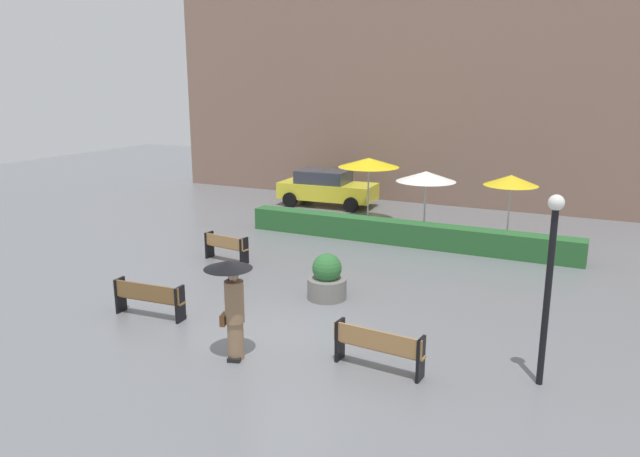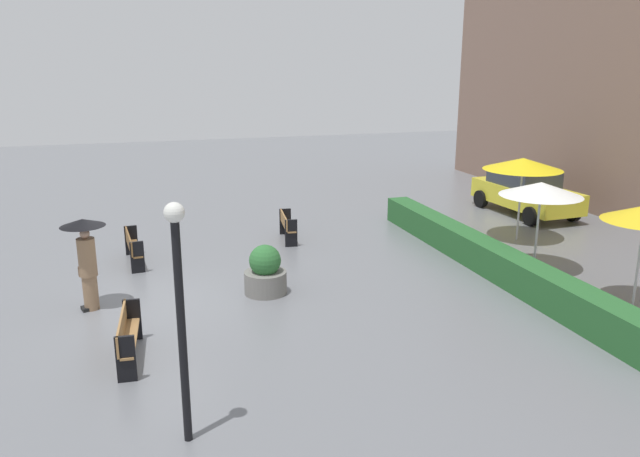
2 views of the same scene
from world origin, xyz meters
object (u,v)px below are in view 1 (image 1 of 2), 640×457
object	(u,v)px
patio_umbrella_yellow	(369,163)
parked_car	(327,187)
patio_umbrella_yellow_far	(511,180)
bench_near_right	(378,346)
planter_pot	(327,279)
bench_far_left	(226,246)
bench_near_left	(148,297)
patio_umbrella_white	(426,176)
pedestrian_with_umbrella	(232,296)
lamp_post	(550,270)

from	to	relation	value
patio_umbrella_yellow	parked_car	distance (m)	3.89
parked_car	patio_umbrella_yellow_far	bearing A→B (deg)	-19.22
bench_near_right	planter_pot	world-z (taller)	planter_pot
bench_far_left	bench_near_left	distance (m)	4.63
patio_umbrella_yellow_far	bench_near_right	bearing A→B (deg)	-93.50
bench_near_right	patio_umbrella_yellow_far	size ratio (longest dim) A/B	0.79
patio_umbrella_white	parked_car	xyz separation A→B (m)	(-5.45, 3.48, -1.35)
patio_umbrella_white	planter_pot	bearing A→B (deg)	-93.69
parked_car	pedestrian_with_umbrella	bearing A→B (deg)	-71.71
planter_pot	patio_umbrella_white	size ratio (longest dim) A/B	0.50
planter_pot	lamp_post	distance (m)	6.12
bench_far_left	patio_umbrella_yellow	bearing A→B (deg)	73.56
patio_umbrella_yellow	parked_car	world-z (taller)	patio_umbrella_yellow
planter_pot	patio_umbrella_yellow	size ratio (longest dim) A/B	0.47
bench_far_left	pedestrian_with_umbrella	distance (m)	6.80
patio_umbrella_white	bench_near_left	bearing A→B (deg)	-110.14
patio_umbrella_yellow	patio_umbrella_yellow_far	xyz separation A→B (m)	(5.38, -0.66, -0.21)
bench_near_left	parked_car	size ratio (longest dim) A/B	0.43
bench_near_right	patio_umbrella_yellow	bearing A→B (deg)	112.37
pedestrian_with_umbrella	patio_umbrella_white	world-z (taller)	patio_umbrella_white
patio_umbrella_yellow	parked_car	size ratio (longest dim) A/B	0.59
patio_umbrella_yellow_far	bench_far_left	bearing A→B (deg)	-140.38
bench_near_left	patio_umbrella_yellow_far	world-z (taller)	patio_umbrella_yellow_far
pedestrian_with_umbrella	lamp_post	bearing A→B (deg)	15.62
bench_near_right	patio_umbrella_white	world-z (taller)	patio_umbrella_white
bench_near_right	pedestrian_with_umbrella	xyz separation A→B (m)	(-2.76, -0.77, 0.80)
lamp_post	patio_umbrella_yellow_far	world-z (taller)	lamp_post
bench_near_right	pedestrian_with_umbrella	world-z (taller)	pedestrian_with_umbrella
bench_near_left	planter_pot	xyz separation A→B (m)	(3.22, 2.95, 0.00)
pedestrian_with_umbrella	parked_car	xyz separation A→B (m)	(-4.77, 14.45, -0.49)
bench_near_left	planter_pot	size ratio (longest dim) A/B	1.54
patio_umbrella_yellow	patio_umbrella_white	size ratio (longest dim) A/B	1.07
planter_pot	patio_umbrella_yellow_far	world-z (taller)	patio_umbrella_yellow_far
bench_far_left	patio_umbrella_yellow_far	size ratio (longest dim) A/B	0.67
bench_far_left	planter_pot	distance (m)	4.46
lamp_post	patio_umbrella_yellow	size ratio (longest dim) A/B	1.40
bench_far_left	parked_car	world-z (taller)	parked_car
patio_umbrella_yellow_far	parked_car	xyz separation A→B (m)	(-8.20, 2.86, -1.32)
patio_umbrella_yellow	bench_near_left	bearing A→B (deg)	-95.28
lamp_post	patio_umbrella_yellow_far	bearing A→B (deg)	102.36
planter_pot	parked_car	size ratio (longest dim) A/B	0.28
bench_near_right	patio_umbrella_white	xyz separation A→B (m)	(-2.09, 10.20, 1.66)
bench_far_left	patio_umbrella_yellow_far	bearing A→B (deg)	39.62
bench_near_left	patio_umbrella_yellow_far	bearing A→B (deg)	58.86
planter_pot	patio_umbrella_yellow_far	distance (m)	8.49
bench_near_left	patio_umbrella_white	bearing A→B (deg)	69.86
bench_near_left	patio_umbrella_yellow	world-z (taller)	patio_umbrella_yellow
bench_far_left	bench_near_right	size ratio (longest dim) A/B	0.84
bench_near_left	pedestrian_with_umbrella	world-z (taller)	pedestrian_with_umbrella
bench_far_left	patio_umbrella_yellow	xyz separation A→B (m)	(2.00, 6.77, 1.85)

